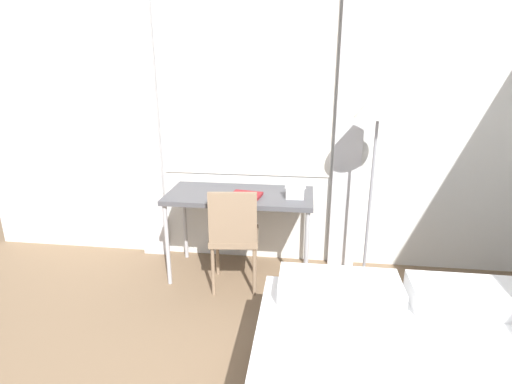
% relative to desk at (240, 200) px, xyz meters
% --- Properties ---
extents(wall_back_with_window, '(5.69, 0.13, 2.70)m').
position_rel_desk_xyz_m(wall_back_with_window, '(0.17, 0.37, 0.64)').
color(wall_back_with_window, silver).
rests_on(wall_back_with_window, ground_plane).
extents(desk, '(1.25, 0.58, 0.77)m').
position_rel_desk_xyz_m(desk, '(0.00, 0.00, 0.00)').
color(desk, '#4C4C51').
rests_on(desk, ground_plane).
extents(desk_chair, '(0.44, 0.44, 0.90)m').
position_rel_desk_xyz_m(desk_chair, '(-0.01, -0.25, -0.19)').
color(desk_chair, '#8C7259').
rests_on(desk_chair, ground_plane).
extents(standing_lamp, '(0.36, 0.36, 1.69)m').
position_rel_desk_xyz_m(standing_lamp, '(1.09, -0.06, 0.75)').
color(standing_lamp, '#4C4C51').
rests_on(standing_lamp, ground_plane).
extents(telephone, '(0.17, 0.13, 0.11)m').
position_rel_desk_xyz_m(telephone, '(0.48, -0.05, 0.11)').
color(telephone, white).
rests_on(telephone, desk).
extents(book, '(0.28, 0.22, 0.02)m').
position_rel_desk_xyz_m(book, '(0.07, -0.07, 0.08)').
color(book, maroon).
rests_on(book, desk).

